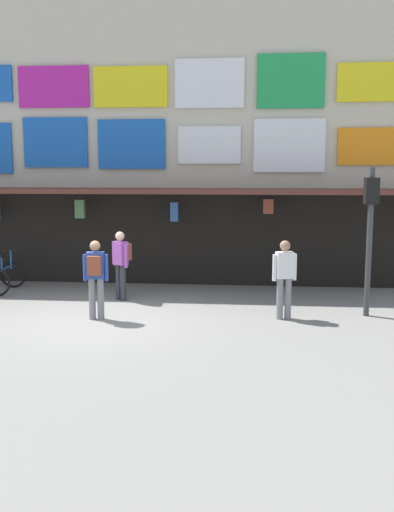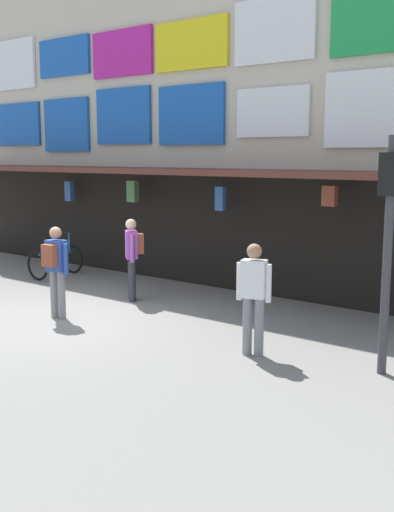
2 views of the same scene
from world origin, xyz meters
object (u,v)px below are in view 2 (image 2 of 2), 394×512
Objects in this scene: traffic_light_far at (389,217)px; bicycle_parked at (56,261)px; pedestrian_in_white at (254,290)px; pedestrian_in_black at (56,265)px; pedestrian_in_green at (133,253)px.

bicycle_parked is (-8.86, 1.61, -1.75)m from traffic_light_far.
pedestrian_in_white and pedestrian_in_black have the same top height.
bicycle_parked is 0.71× the size of pedestrian_in_green.
bicycle_parked is 4.03m from pedestrian_in_black.
traffic_light_far is at bearing -10.31° from bicycle_parked.
pedestrian_in_black is at bearing -93.67° from pedestrian_in_green.
pedestrian_in_green reaches higher than bicycle_parked.
pedestrian_in_white reaches higher than bicycle_parked.
pedestrian_in_green is at bearing 170.11° from traffic_light_far.
pedestrian_in_white is 4.07m from pedestrian_in_green.
bicycle_parked is 0.71× the size of pedestrian_in_white.
pedestrian_in_green is (3.23, -0.63, 0.59)m from bicycle_parked.
traffic_light_far reaches higher than bicycle_parked.
traffic_light_far is at bearing 13.19° from pedestrian_in_white.
traffic_light_far is 1.90× the size of pedestrian_in_black.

